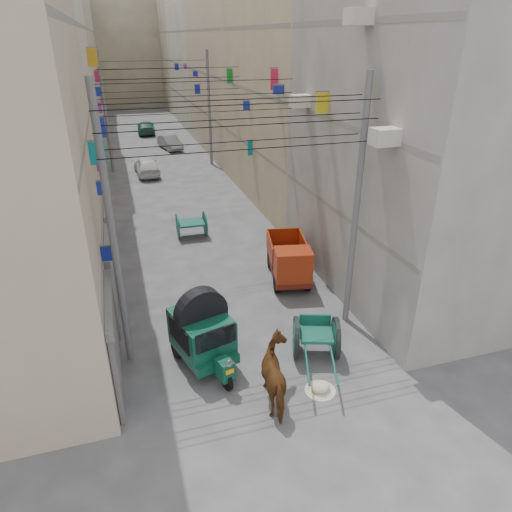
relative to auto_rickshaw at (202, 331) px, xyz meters
name	(u,v)px	position (x,y,z in m)	size (l,w,h in m)	color
ground	(322,499)	(1.50, -5.17, -1.12)	(140.00, 140.00, 0.00)	#424244
building_row_left	(39,71)	(-6.49, 28.96, 5.34)	(8.00, 62.00, 14.00)	tan
building_row_right	(245,67)	(9.50, 28.96, 5.34)	(8.00, 62.00, 14.00)	#9F9A94
end_cap_building	(127,54)	(1.50, 60.83, 5.38)	(22.00, 10.00, 13.00)	#B1A98B
shutters_left	(111,255)	(-2.42, 5.21, 0.38)	(0.18, 14.40, 2.88)	#4D4D52
signboards	(172,137)	(1.49, 16.49, 2.32)	(8.22, 40.52, 5.67)	#152599
ac_units	(342,86)	(5.15, 2.50, 6.32)	(0.70, 6.55, 3.35)	beige
utility_poles	(183,144)	(1.50, 11.83, 2.88)	(7.40, 22.20, 8.00)	#5E5E61
overhead_cables	(189,90)	(1.50, 9.23, 5.65)	(7.40, 22.52, 1.12)	black
auto_rickshaw	(202,331)	(0.00, 0.00, 0.00)	(2.01, 2.79, 1.89)	black
tonga_cart	(316,337)	(3.30, -0.68, -0.45)	(1.91, 3.03, 1.28)	black
mini_truck	(290,264)	(4.17, 3.82, -0.28)	(1.98, 3.31, 1.74)	black
second_cart	(191,224)	(1.29, 9.51, -0.46)	(1.43, 1.27, 1.23)	#124E40
feed_sack	(320,387)	(2.81, -2.16, -0.98)	(0.54, 0.43, 0.27)	beige
horse	(279,376)	(1.60, -2.17, -0.28)	(0.90, 1.98, 1.68)	brown
distant_car_white	(147,166)	(0.18, 21.30, -0.47)	(1.51, 3.76, 1.28)	silver
distant_car_grey	(170,142)	(2.77, 28.90, -0.54)	(1.21, 3.48, 1.15)	slate
distant_car_green	(146,128)	(1.41, 36.50, -0.52)	(1.66, 4.08, 1.18)	#1E5947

